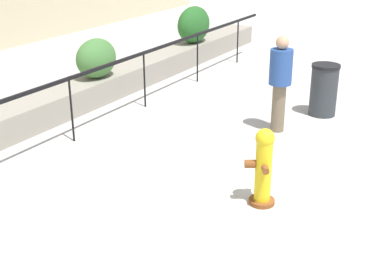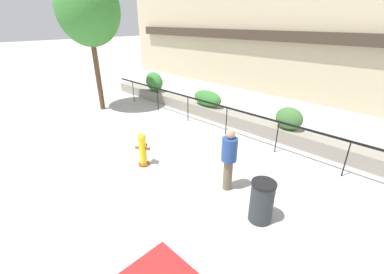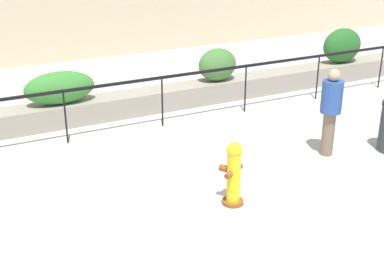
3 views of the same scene
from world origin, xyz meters
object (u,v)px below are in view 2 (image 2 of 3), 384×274
street_tree (88,10)px  hedge_bush_1 (207,98)px  hedge_bush_2 (289,118)px  fire_hydrant (143,149)px  trash_bin (262,201)px  hedge_bush_0 (154,82)px  pedestrian (229,156)px

street_tree → hedge_bush_1: bearing=33.2°
hedge_bush_1 → hedge_bush_2: bearing=0.0°
fire_hydrant → trash_bin: size_ratio=1.07×
street_tree → trash_bin: street_tree is taller
hedge_bush_2 → fire_hydrant: bearing=-116.4°
hedge_bush_0 → fire_hydrant: 7.36m
street_tree → hedge_bush_0: bearing=79.6°
hedge_bush_2 → hedge_bush_0: bearing=180.0°
hedge_bush_1 → trash_bin: 7.02m
pedestrian → hedge_bush_1: bearing=136.9°
fire_hydrant → street_tree: 7.54m
hedge_bush_2 → fire_hydrant: (-2.38, -4.79, -0.36)m
hedge_bush_0 → pedestrian: size_ratio=0.75×
hedge_bush_0 → street_tree: street_tree is taller
fire_hydrant → street_tree: size_ratio=0.17×
hedge_bush_2 → pedestrian: pedestrian is taller
fire_hydrant → street_tree: street_tree is taller
trash_bin → hedge_bush_0: bearing=155.2°
hedge_bush_0 → pedestrian: bearing=-25.7°
pedestrian → trash_bin: bearing=-18.7°
hedge_bush_0 → hedge_bush_2: 7.95m
hedge_bush_0 → pedestrian: (8.21, -3.95, -0.03)m
hedge_bush_1 → fire_hydrant: 5.05m
fire_hydrant → hedge_bush_0: bearing=139.3°
trash_bin → hedge_bush_2: bearing=109.2°
hedge_bush_0 → fire_hydrant: (5.57, -4.79, -0.47)m
street_tree → fire_hydrant: bearing=-16.7°
pedestrian → street_tree: bearing=173.6°
hedge_bush_0 → hedge_bush_2: hedge_bush_0 is taller
hedge_bush_1 → fire_hydrant: (1.58, -4.79, -0.31)m
hedge_bush_0 → hedge_bush_2: size_ratio=1.30×
fire_hydrant → trash_bin: 3.92m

